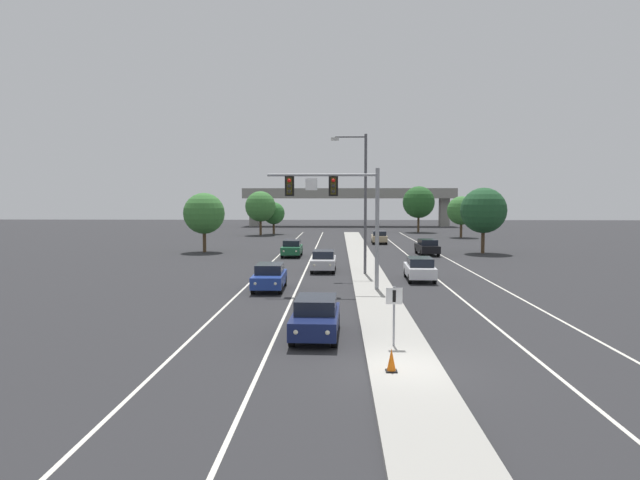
# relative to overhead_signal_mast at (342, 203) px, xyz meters

# --- Properties ---
(ground_plane) EXTENTS (260.00, 260.00, 0.00)m
(ground_plane) POSITION_rel_overhead_signal_mast_xyz_m (1.94, -15.47, -5.30)
(ground_plane) COLOR #28282B
(median_island) EXTENTS (2.40, 110.00, 0.15)m
(median_island) POSITION_rel_overhead_signal_mast_xyz_m (1.94, 2.53, -5.23)
(median_island) COLOR #9E9B93
(median_island) RESTS_ON ground
(lane_stripe_oncoming_center) EXTENTS (0.14, 100.00, 0.01)m
(lane_stripe_oncoming_center) POSITION_rel_overhead_signal_mast_xyz_m (-2.76, 9.53, -5.30)
(lane_stripe_oncoming_center) COLOR silver
(lane_stripe_oncoming_center) RESTS_ON ground
(lane_stripe_receding_center) EXTENTS (0.14, 100.00, 0.01)m
(lane_stripe_receding_center) POSITION_rel_overhead_signal_mast_xyz_m (6.64, 9.53, -5.30)
(lane_stripe_receding_center) COLOR silver
(lane_stripe_receding_center) RESTS_ON ground
(edge_stripe_left) EXTENTS (0.14, 100.00, 0.01)m
(edge_stripe_left) POSITION_rel_overhead_signal_mast_xyz_m (-6.06, 9.53, -5.30)
(edge_stripe_left) COLOR silver
(edge_stripe_left) RESTS_ON ground
(edge_stripe_right) EXTENTS (0.14, 100.00, 0.01)m
(edge_stripe_right) POSITION_rel_overhead_signal_mast_xyz_m (9.94, 9.53, -5.30)
(edge_stripe_right) COLOR silver
(edge_stripe_right) RESTS_ON ground
(overhead_signal_mast) EXTENTS (6.64, 0.44, 7.20)m
(overhead_signal_mast) POSITION_rel_overhead_signal_mast_xyz_m (0.00, 0.00, 0.00)
(overhead_signal_mast) COLOR gray
(overhead_signal_mast) RESTS_ON median_island
(median_sign_post) EXTENTS (0.60, 0.10, 2.20)m
(median_sign_post) POSITION_rel_overhead_signal_mast_xyz_m (1.82, -12.96, -3.72)
(median_sign_post) COLOR gray
(median_sign_post) RESTS_ON median_island
(street_lamp_median) EXTENTS (2.58, 0.28, 10.00)m
(street_lamp_median) POSITION_rel_overhead_signal_mast_xyz_m (1.50, 6.99, 0.49)
(street_lamp_median) COLOR #4C4C51
(street_lamp_median) RESTS_ON median_island
(car_oncoming_navy) EXTENTS (1.93, 4.51, 1.58)m
(car_oncoming_navy) POSITION_rel_overhead_signal_mast_xyz_m (-1.12, -11.10, -4.48)
(car_oncoming_navy) COLOR #141E4C
(car_oncoming_navy) RESTS_ON ground
(car_oncoming_blue) EXTENTS (1.87, 4.49, 1.58)m
(car_oncoming_blue) POSITION_rel_overhead_signal_mast_xyz_m (-4.40, 0.41, -4.48)
(car_oncoming_blue) COLOR navy
(car_oncoming_blue) RESTS_ON ground
(car_oncoming_silver) EXTENTS (1.89, 4.50, 1.58)m
(car_oncoming_silver) POSITION_rel_overhead_signal_mast_xyz_m (-1.34, 9.35, -4.48)
(car_oncoming_silver) COLOR #B7B7BC
(car_oncoming_silver) RESTS_ON ground
(car_oncoming_green) EXTENTS (1.83, 4.47, 1.58)m
(car_oncoming_green) POSITION_rel_overhead_signal_mast_xyz_m (-4.67, 20.15, -4.48)
(car_oncoming_green) COLOR #195633
(car_oncoming_green) RESTS_ON ground
(car_receding_white) EXTENTS (1.93, 4.51, 1.58)m
(car_receding_white) POSITION_rel_overhead_signal_mast_xyz_m (5.32, 4.66, -4.48)
(car_receding_white) COLOR silver
(car_receding_white) RESTS_ON ground
(car_receding_black) EXTENTS (1.93, 4.51, 1.58)m
(car_receding_black) POSITION_rel_overhead_signal_mast_xyz_m (8.57, 21.92, -4.48)
(car_receding_black) COLOR black
(car_receding_black) RESTS_ON ground
(car_receding_tan) EXTENTS (1.90, 4.50, 1.58)m
(car_receding_tan) POSITION_rel_overhead_signal_mast_xyz_m (4.88, 36.03, -4.48)
(car_receding_tan) COLOR tan
(car_receding_tan) RESTS_ON ground
(traffic_cone_median_nose) EXTENTS (0.36, 0.36, 0.74)m
(traffic_cone_median_nose) POSITION_rel_overhead_signal_mast_xyz_m (1.44, -16.03, -4.80)
(traffic_cone_median_nose) COLOR black
(traffic_cone_median_nose) RESTS_ON median_island
(overpass_bridge) EXTENTS (42.40, 6.40, 7.65)m
(overpass_bridge) POSITION_rel_overhead_signal_mast_xyz_m (1.94, 79.75, 0.48)
(overpass_bridge) COLOR gray
(overpass_bridge) RESTS_ON ground
(tree_far_left_c) EXTENTS (4.27, 4.27, 6.17)m
(tree_far_left_c) POSITION_rel_overhead_signal_mast_xyz_m (-14.16, 24.31, -1.27)
(tree_far_left_c) COLOR #4C3823
(tree_far_left_c) RESTS_ON ground
(tree_far_right_a) EXTENTS (5.29, 5.29, 7.66)m
(tree_far_right_a) POSITION_rel_overhead_signal_mast_xyz_m (13.12, 59.81, -0.30)
(tree_far_right_a) COLOR #4C3823
(tree_far_right_a) RESTS_ON ground
(tree_far_right_b) EXTENTS (4.09, 4.09, 5.92)m
(tree_far_right_b) POSITION_rel_overhead_signal_mast_xyz_m (17.45, 47.33, -1.44)
(tree_far_right_b) COLOR #4C3823
(tree_far_right_b) RESTS_ON ground
(tree_far_right_c) EXTENTS (4.62, 4.62, 6.69)m
(tree_far_right_c) POSITION_rel_overhead_signal_mast_xyz_m (14.52, 23.90, -0.94)
(tree_far_right_c) COLOR #4C3823
(tree_far_right_c) RESTS_ON ground
(tree_far_left_a) EXTENTS (4.65, 4.65, 6.72)m
(tree_far_left_a) POSITION_rel_overhead_signal_mast_xyz_m (-12.06, 51.47, -0.92)
(tree_far_left_a) COLOR #4C3823
(tree_far_left_a) RESTS_ON ground
(tree_far_left_b) EXTENTS (3.48, 3.48, 5.03)m
(tree_far_left_b) POSITION_rel_overhead_signal_mast_xyz_m (-10.37, 54.24, -2.02)
(tree_far_left_b) COLOR #4C3823
(tree_far_left_b) RESTS_ON ground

